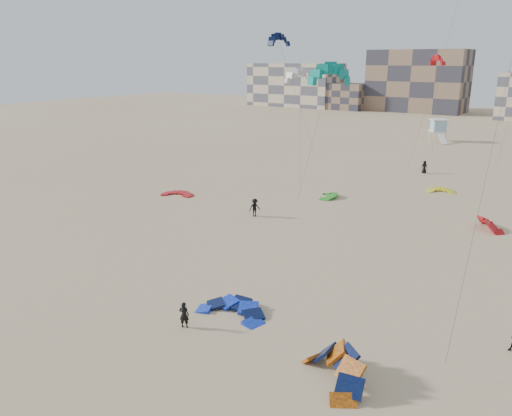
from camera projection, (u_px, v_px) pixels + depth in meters
The scene contains 18 objects.
ground at pixel (211, 318), 30.34m from camera, with size 320.00×320.00×0.00m, color tan.
kite_ground_blue at pixel (232, 313), 30.92m from camera, with size 4.14×4.26×1.00m, color blue, non-canonical shape.
kite_ground_orange at pixel (333, 380), 24.46m from camera, with size 4.28×3.47×2.59m, color orange, non-canonical shape.
kite_ground_red at pixel (178, 195), 58.00m from camera, with size 3.42×3.63×0.43m, color red, non-canonical shape.
kite_ground_green at pixel (328, 197), 57.09m from camera, with size 3.18×3.29×0.92m, color green, non-canonical shape.
kite_ground_red_far at pixel (489, 229), 46.32m from camera, with size 3.30×2.95×1.84m, color red, non-canonical shape.
kite_ground_yellow at pixel (441, 192), 59.34m from camera, with size 3.02×3.13×0.74m, color yellow, non-canonical shape.
kitesurfer_main at pixel (184, 315), 29.09m from camera, with size 0.59×0.39×1.62m, color black.
kitesurfer_c at pixel (255, 208), 49.80m from camera, with size 1.19×0.68×1.84m, color black.
kitesurfer_e at pixel (424, 167), 68.92m from camera, with size 0.85×0.55×1.74m, color black.
kite_fly_teal_a at pixel (330, 76), 49.39m from camera, with size 5.66×5.63×13.79m.
kite_fly_grey at pixel (300, 77), 58.29m from camera, with size 4.65×5.54×13.37m.
kite_fly_navy at pixel (279, 41), 73.55m from camera, with size 8.59×4.65×18.14m.
kite_fly_red at pixel (438, 61), 77.56m from camera, with size 4.23×7.00×14.98m.
lifeguard_tower_far at pixel (438, 130), 95.70m from camera, with size 4.17×6.37×4.23m.
condo_west_a at pixel (296, 85), 169.00m from camera, with size 30.00×15.00×14.00m, color beige.
condo_west_b at pixel (418, 81), 149.81m from camera, with size 28.00×14.00×18.00m, color #82664F.
condo_fill_left at pixel (347, 96), 157.39m from camera, with size 12.00×10.00×8.00m, color #82664F.
Camera 1 is at (17.70, -20.79, 15.09)m, focal length 35.00 mm.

